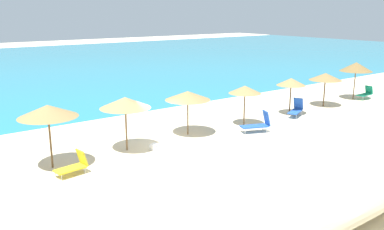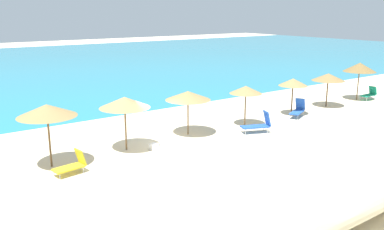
{
  "view_description": "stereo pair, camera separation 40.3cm",
  "coord_description": "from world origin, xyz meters",
  "px_view_note": "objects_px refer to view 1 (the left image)",
  "views": [
    {
      "loc": [
        -10.86,
        -17.37,
        6.86
      ],
      "look_at": [
        2.18,
        0.2,
        1.31
      ],
      "focal_mm": 38.64,
      "sensor_mm": 36.0,
      "label": 1
    },
    {
      "loc": [
        -10.54,
        -17.6,
        6.86
      ],
      "look_at": [
        2.18,
        0.2,
        1.31
      ],
      "focal_mm": 38.64,
      "sensor_mm": 36.0,
      "label": 2
    }
  ],
  "objects_px": {
    "beach_umbrella_3": "(48,111)",
    "beach_umbrella_7": "(291,82)",
    "cooler_box": "(155,147)",
    "beach_umbrella_6": "(245,90)",
    "lounge_chair_4": "(366,93)",
    "beach_umbrella_5": "(188,96)",
    "beach_umbrella_9": "(356,67)",
    "lounge_chair_0": "(258,124)",
    "lounge_chair_2": "(296,109)",
    "beach_umbrella_4": "(125,103)",
    "beach_umbrella_8": "(326,77)",
    "lounge_chair_3": "(74,165)"
  },
  "relations": [
    {
      "from": "beach_umbrella_4",
      "to": "beach_umbrella_7",
      "type": "distance_m",
      "value": 12.34
    },
    {
      "from": "beach_umbrella_9",
      "to": "lounge_chair_0",
      "type": "height_order",
      "value": "beach_umbrella_9"
    },
    {
      "from": "lounge_chair_0",
      "to": "lounge_chair_2",
      "type": "xyz_separation_m",
      "value": [
        4.74,
        1.15,
        -0.03
      ]
    },
    {
      "from": "beach_umbrella_3",
      "to": "beach_umbrella_7",
      "type": "distance_m",
      "value": 16.16
    },
    {
      "from": "beach_umbrella_4",
      "to": "beach_umbrella_8",
      "type": "bearing_deg",
      "value": 0.77
    },
    {
      "from": "lounge_chair_3",
      "to": "lounge_chair_4",
      "type": "bearing_deg",
      "value": -95.59
    },
    {
      "from": "lounge_chair_0",
      "to": "lounge_chair_4",
      "type": "height_order",
      "value": "lounge_chair_0"
    },
    {
      "from": "beach_umbrella_4",
      "to": "lounge_chair_4",
      "type": "height_order",
      "value": "beach_umbrella_4"
    },
    {
      "from": "beach_umbrella_5",
      "to": "beach_umbrella_9",
      "type": "distance_m",
      "value": 16.27
    },
    {
      "from": "lounge_chair_0",
      "to": "lounge_chair_3",
      "type": "distance_m",
      "value": 10.93
    },
    {
      "from": "beach_umbrella_8",
      "to": "lounge_chair_2",
      "type": "distance_m",
      "value": 4.42
    },
    {
      "from": "cooler_box",
      "to": "beach_umbrella_8",
      "type": "bearing_deg",
      "value": 3.89
    },
    {
      "from": "beach_umbrella_5",
      "to": "lounge_chair_3",
      "type": "bearing_deg",
      "value": -165.95
    },
    {
      "from": "beach_umbrella_5",
      "to": "cooler_box",
      "type": "height_order",
      "value": "beach_umbrella_5"
    },
    {
      "from": "lounge_chair_3",
      "to": "beach_umbrella_7",
      "type": "bearing_deg",
      "value": -93.1
    },
    {
      "from": "beach_umbrella_7",
      "to": "beach_umbrella_8",
      "type": "xyz_separation_m",
      "value": [
        4.02,
        0.21,
        -0.05
      ]
    },
    {
      "from": "lounge_chair_4",
      "to": "beach_umbrella_4",
      "type": "bearing_deg",
      "value": 87.96
    },
    {
      "from": "lounge_chair_3",
      "to": "cooler_box",
      "type": "height_order",
      "value": "lounge_chair_3"
    },
    {
      "from": "beach_umbrella_7",
      "to": "lounge_chair_2",
      "type": "distance_m",
      "value": 1.84
    },
    {
      "from": "lounge_chair_0",
      "to": "beach_umbrella_5",
      "type": "bearing_deg",
      "value": 80.59
    },
    {
      "from": "lounge_chair_0",
      "to": "lounge_chair_2",
      "type": "distance_m",
      "value": 4.88
    },
    {
      "from": "beach_umbrella_4",
      "to": "lounge_chair_0",
      "type": "height_order",
      "value": "beach_umbrella_4"
    },
    {
      "from": "beach_umbrella_6",
      "to": "beach_umbrella_9",
      "type": "xyz_separation_m",
      "value": [
        12.36,
        0.44,
        0.35
      ]
    },
    {
      "from": "beach_umbrella_6",
      "to": "beach_umbrella_9",
      "type": "distance_m",
      "value": 12.37
    },
    {
      "from": "beach_umbrella_6",
      "to": "beach_umbrella_3",
      "type": "bearing_deg",
      "value": -179.9
    },
    {
      "from": "beach_umbrella_5",
      "to": "lounge_chair_4",
      "type": "distance_m",
      "value": 17.17
    },
    {
      "from": "beach_umbrella_4",
      "to": "beach_umbrella_6",
      "type": "distance_m",
      "value": 7.99
    },
    {
      "from": "lounge_chair_3",
      "to": "lounge_chair_4",
      "type": "height_order",
      "value": "lounge_chair_4"
    },
    {
      "from": "beach_umbrella_5",
      "to": "cooler_box",
      "type": "relative_size",
      "value": 6.2
    },
    {
      "from": "beach_umbrella_8",
      "to": "lounge_chair_3",
      "type": "bearing_deg",
      "value": -175.07
    },
    {
      "from": "beach_umbrella_5",
      "to": "beach_umbrella_6",
      "type": "bearing_deg",
      "value": -7.13
    },
    {
      "from": "beach_umbrella_3",
      "to": "beach_umbrella_7",
      "type": "bearing_deg",
      "value": 0.49
    },
    {
      "from": "lounge_chair_2",
      "to": "lounge_chair_3",
      "type": "xyz_separation_m",
      "value": [
        -15.67,
        -0.94,
        -0.07
      ]
    },
    {
      "from": "beach_umbrella_7",
      "to": "beach_umbrella_5",
      "type": "bearing_deg",
      "value": 177.43
    },
    {
      "from": "beach_umbrella_8",
      "to": "beach_umbrella_9",
      "type": "distance_m",
      "value": 4.02
    },
    {
      "from": "lounge_chair_3",
      "to": "beach_umbrella_4",
      "type": "bearing_deg",
      "value": -74.54
    },
    {
      "from": "beach_umbrella_4",
      "to": "cooler_box",
      "type": "height_order",
      "value": "beach_umbrella_4"
    },
    {
      "from": "lounge_chair_0",
      "to": "beach_umbrella_7",
      "type": "bearing_deg",
      "value": -49.28
    },
    {
      "from": "beach_umbrella_6",
      "to": "lounge_chair_4",
      "type": "height_order",
      "value": "beach_umbrella_6"
    },
    {
      "from": "lounge_chair_0",
      "to": "lounge_chair_3",
      "type": "relative_size",
      "value": 1.25
    },
    {
      "from": "beach_umbrella_3",
      "to": "lounge_chair_4",
      "type": "xyz_separation_m",
      "value": [
        24.96,
        -0.1,
        -2.14
      ]
    },
    {
      "from": "lounge_chair_2",
      "to": "cooler_box",
      "type": "bearing_deg",
      "value": 67.26
    },
    {
      "from": "cooler_box",
      "to": "beach_umbrella_3",
      "type": "bearing_deg",
      "value": 172.21
    },
    {
      "from": "beach_umbrella_6",
      "to": "lounge_chair_2",
      "type": "height_order",
      "value": "beach_umbrella_6"
    },
    {
      "from": "beach_umbrella_5",
      "to": "lounge_chair_2",
      "type": "distance_m",
      "value": 8.51
    },
    {
      "from": "beach_umbrella_9",
      "to": "cooler_box",
      "type": "distance_m",
      "value": 19.38
    },
    {
      "from": "lounge_chair_2",
      "to": "beach_umbrella_9",
      "type": "bearing_deg",
      "value": -107.91
    },
    {
      "from": "beach_umbrella_4",
      "to": "cooler_box",
      "type": "bearing_deg",
      "value": -35.24
    },
    {
      "from": "lounge_chair_0",
      "to": "cooler_box",
      "type": "relative_size",
      "value": 4.4
    },
    {
      "from": "beach_umbrella_7",
      "to": "lounge_chair_0",
      "type": "relative_size",
      "value": 1.38
    }
  ]
}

